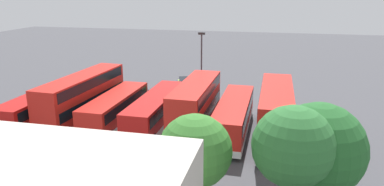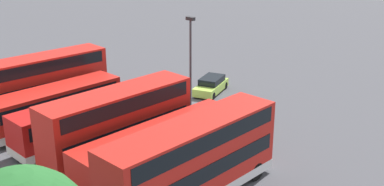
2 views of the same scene
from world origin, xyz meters
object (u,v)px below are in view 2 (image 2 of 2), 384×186
bus_double_decker_sixth (34,84)px  waste_bin_yellow (152,90)px  bus_double_decker_near_end (193,160)px  bus_single_deck_seventh (6,86)px  car_hatchback_silver (211,85)px  bus_single_deck_second (160,148)px  lamp_post_tall (191,62)px  bus_double_decker_third (119,123)px  bus_single_deck_fifth (55,105)px  bus_single_deck_fourth (92,116)px

bus_double_decker_sixth → waste_bin_yellow: 10.02m
bus_double_decker_near_end → bus_single_deck_seventh: bus_double_decker_near_end is taller
car_hatchback_silver → bus_single_deck_seventh: bearing=53.2°
bus_single_deck_second → lamp_post_tall: bearing=-58.5°
bus_double_decker_sixth → lamp_post_tall: lamp_post_tall is taller
bus_double_decker_near_end → bus_single_deck_second: 3.77m
waste_bin_yellow → bus_double_decker_sixth: bearing=69.1°
bus_double_decker_third → bus_single_deck_fifth: size_ratio=1.00×
bus_double_decker_near_end → bus_double_decker_sixth: bearing=-2.1°
bus_double_decker_sixth → car_hatchback_silver: bus_double_decker_sixth is taller
bus_double_decker_near_end → bus_single_deck_fourth: bus_double_decker_near_end is taller
bus_double_decker_third → waste_bin_yellow: (7.53, -9.44, -1.97)m
bus_double_decker_third → bus_single_deck_seventh: bearing=1.5°
bus_double_decker_third → car_hatchback_silver: bus_double_decker_third is taller
bus_single_deck_fourth → bus_single_deck_fifth: (3.76, 0.64, -0.00)m
bus_double_decker_near_end → car_hatchback_silver: bearing=-51.6°
bus_double_decker_sixth → waste_bin_yellow: bearing=-110.9°
bus_single_deck_second → bus_single_deck_fourth: same height
bus_single_deck_second → bus_double_decker_third: bearing=8.6°
bus_single_deck_fourth → waste_bin_yellow: size_ratio=12.09×
bus_single_deck_fifth → bus_double_decker_sixth: bus_double_decker_sixth is taller
bus_single_deck_fifth → bus_single_deck_seventh: (7.01, 0.36, 0.00)m
bus_double_decker_sixth → bus_single_deck_fifth: bearing=175.1°
bus_single_deck_fourth → car_hatchback_silver: (0.35, -12.94, -0.92)m
bus_single_deck_fourth → car_hatchback_silver: bus_single_deck_fourth is taller
bus_double_decker_third → waste_bin_yellow: bearing=-51.4°
bus_double_decker_near_end → bus_double_decker_third: same height
bus_double_decker_near_end → bus_single_deck_fourth: 10.80m
bus_double_decker_third → bus_single_deck_fifth: 7.66m
bus_double_decker_near_end → bus_single_deck_fifth: size_ratio=1.09×
bus_single_deck_second → bus_double_decker_third: (3.30, 0.50, 0.82)m
bus_double_decker_third → car_hatchback_silver: (4.20, -13.55, -1.75)m
bus_single_deck_fourth → lamp_post_tall: (-2.79, -7.02, 3.06)m
bus_double_decker_near_end → bus_single_deck_fourth: bearing=-5.4°
bus_single_deck_fourth → bus_single_deck_fifth: same height
bus_single_deck_fifth → bus_single_deck_seventh: bearing=3.0°
bus_double_decker_third → bus_double_decker_sixth: size_ratio=0.86×
bus_double_decker_third → bus_single_deck_fifth: (7.61, 0.03, -0.83)m
car_hatchback_silver → lamp_post_tall: bearing=118.0°
bus_double_decker_third → bus_single_deck_fourth: (3.85, -0.61, -0.82)m
bus_single_deck_fourth → lamp_post_tall: bearing=-111.7°
bus_single_deck_fifth → lamp_post_tall: bearing=-130.5°
bus_single_deck_second → lamp_post_tall: 8.90m
waste_bin_yellow → bus_single_deck_seventh: bearing=54.2°
bus_double_decker_third → bus_single_deck_fifth: bearing=0.2°
bus_single_deck_second → waste_bin_yellow: bus_single_deck_second is taller
bus_single_deck_fifth → car_hatchback_silver: bus_single_deck_fifth is taller
bus_single_deck_fourth → bus_single_deck_second: bearing=179.1°
bus_double_decker_sixth → car_hatchback_silver: bearing=-117.2°
bus_double_decker_sixth → bus_single_deck_second: bearing=-179.0°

